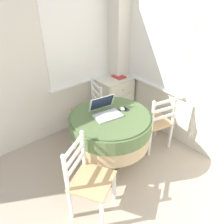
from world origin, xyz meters
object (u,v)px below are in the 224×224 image
at_px(dining_chair_camera_near, 88,179).
at_px(cell_phone, 125,109).
at_px(book_on_cabinet, 119,77).
at_px(dining_chair_near_right_window, 156,122).
at_px(corner_cabinet, 115,98).
at_px(round_dining_table, 111,127).
at_px(dining_chair_near_back_window, 89,111).
at_px(laptop, 106,111).
at_px(computer_mouse, 122,109).

bearing_deg(dining_chair_camera_near, cell_phone, 23.93).
xyz_separation_m(dining_chair_camera_near, book_on_cabinet, (1.52, 1.24, 0.35)).
relative_size(dining_chair_near_right_window, corner_cabinet, 1.16).
relative_size(round_dining_table, dining_chair_near_back_window, 1.16).
xyz_separation_m(laptop, dining_chair_near_back_window, (0.20, 0.67, -0.39)).
xyz_separation_m(computer_mouse, book_on_cabinet, (0.69, 0.85, -0.02)).
distance_m(dining_chair_near_right_window, corner_cabinet, 1.03).
relative_size(cell_phone, book_on_cabinet, 0.50).
relative_size(computer_mouse, corner_cabinet, 0.11).
bearing_deg(computer_mouse, cell_phone, -13.00).
distance_m(round_dining_table, computer_mouse, 0.28).
bearing_deg(corner_cabinet, computer_mouse, -125.44).
bearing_deg(dining_chair_near_right_window, laptop, 164.23).
xyz_separation_m(cell_phone, corner_cabinet, (0.58, 0.88, -0.40)).
distance_m(computer_mouse, book_on_cabinet, 1.10).
height_order(corner_cabinet, book_on_cabinet, book_on_cabinet).
bearing_deg(dining_chair_near_back_window, cell_phone, -84.74).
relative_size(round_dining_table, computer_mouse, 11.91).
relative_size(dining_chair_near_right_window, dining_chair_camera_near, 1.00).
distance_m(computer_mouse, dining_chair_near_right_window, 0.67).
bearing_deg(dining_chair_camera_near, book_on_cabinet, 39.38).
height_order(computer_mouse, dining_chair_near_back_window, dining_chair_near_back_window).
height_order(laptop, cell_phone, laptop).
bearing_deg(computer_mouse, round_dining_table, 178.97).
bearing_deg(cell_phone, book_on_cabinet, 52.91).
bearing_deg(corner_cabinet, dining_chair_near_right_window, -94.55).
xyz_separation_m(computer_mouse, dining_chair_near_back_window, (-0.02, 0.73, -0.36)).
bearing_deg(laptop, corner_cabinet, 44.07).
xyz_separation_m(round_dining_table, dining_chair_camera_near, (-0.63, -0.40, -0.16)).
bearing_deg(round_dining_table, corner_cabinet, 46.97).
bearing_deg(dining_chair_camera_near, corner_cabinet, 41.29).
xyz_separation_m(round_dining_table, dining_chair_near_back_window, (0.17, 0.73, -0.16)).
bearing_deg(dining_chair_near_right_window, dining_chair_near_back_window, 122.39).
distance_m(round_dining_table, laptop, 0.23).
distance_m(round_dining_table, book_on_cabinet, 1.24).
bearing_deg(book_on_cabinet, round_dining_table, -136.28).
xyz_separation_m(dining_chair_near_right_window, dining_chair_camera_near, (-1.36, -0.24, 0.00)).
xyz_separation_m(dining_chair_near_right_window, book_on_cabinet, (0.16, 1.01, 0.35)).
xyz_separation_m(cell_phone, book_on_cabinet, (0.65, 0.86, 0.00)).
height_order(dining_chair_near_right_window, book_on_cabinet, dining_chair_near_right_window).
bearing_deg(corner_cabinet, dining_chair_camera_near, -138.71).
distance_m(dining_chair_near_back_window, book_on_cabinet, 0.81).
bearing_deg(dining_chair_near_back_window, dining_chair_near_right_window, -57.61).
relative_size(round_dining_table, corner_cabinet, 1.34).
height_order(round_dining_table, cell_phone, cell_phone).
relative_size(dining_chair_near_right_window, book_on_cabinet, 4.19).
bearing_deg(round_dining_table, dining_chair_near_right_window, -12.37).
xyz_separation_m(round_dining_table, cell_phone, (0.23, -0.01, 0.18)).
xyz_separation_m(dining_chair_near_back_window, dining_chair_near_right_window, (0.56, -0.89, 0.00)).
xyz_separation_m(round_dining_table, computer_mouse, (0.19, -0.00, 0.20)).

